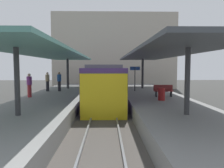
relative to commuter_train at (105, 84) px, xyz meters
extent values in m
plane|color=#383835|center=(0.00, -3.93, -1.73)|extent=(80.00, 80.00, 0.00)
cube|color=gray|center=(-3.80, -3.93, -1.23)|extent=(4.40, 28.00, 1.00)
cube|color=gray|center=(3.80, -3.93, -1.23)|extent=(4.40, 28.00, 1.00)
cube|color=#4C4742|center=(0.00, -3.93, -1.63)|extent=(3.20, 28.00, 0.20)
cube|color=slate|center=(-0.72, -3.93, -1.46)|extent=(0.08, 28.00, 0.14)
cube|color=slate|center=(0.72, -3.93, -1.46)|extent=(0.08, 28.00, 0.14)
cube|color=#472D6B|center=(0.00, 0.03, -0.08)|extent=(2.70, 13.00, 2.90)
cube|color=yellow|center=(0.00, -6.50, -0.23)|extent=(2.65, 0.08, 2.60)
cube|color=black|center=(-1.37, 0.03, 0.27)|extent=(0.04, 11.96, 0.76)
cube|color=black|center=(1.37, 0.03, 0.27)|extent=(0.04, 11.96, 0.76)
cube|color=#515156|center=(0.00, 0.03, 1.47)|extent=(2.16, 12.35, 0.20)
cylinder|color=#333335|center=(-3.80, -8.83, 0.78)|extent=(0.24, 0.24, 3.02)
cylinder|color=#333335|center=(-3.80, 3.77, 0.78)|extent=(0.24, 0.24, 3.02)
cube|color=slate|center=(-3.80, -2.53, 2.37)|extent=(4.18, 21.00, 0.16)
cylinder|color=#333335|center=(3.80, -8.83, 0.78)|extent=(0.24, 0.24, 3.02)
cylinder|color=#333335|center=(3.80, 3.77, 0.78)|extent=(0.24, 0.24, 3.02)
cube|color=#3D4247|center=(3.80, -2.53, 2.37)|extent=(4.18, 21.00, 0.16)
cube|color=black|center=(3.75, -2.75, -0.53)|extent=(0.08, 0.32, 0.40)
cube|color=black|center=(4.85, -2.75, -0.53)|extent=(0.08, 0.32, 0.40)
cube|color=maroon|center=(4.30, -2.75, -0.30)|extent=(1.40, 0.40, 0.06)
cube|color=maroon|center=(4.30, -2.57, -0.07)|extent=(1.40, 0.06, 0.40)
cylinder|color=#262628|center=(2.70, 1.30, 0.37)|extent=(0.08, 0.08, 2.20)
cube|color=navy|center=(2.70, 1.30, 1.32)|extent=(0.90, 0.06, 0.32)
cylinder|color=maroon|center=(3.72, -4.47, -0.33)|extent=(0.44, 0.44, 0.80)
cylinder|color=#232328|center=(-4.15, 1.38, -0.28)|extent=(0.28, 0.28, 0.89)
cylinder|color=navy|center=(-4.15, 1.38, 0.47)|extent=(0.36, 0.36, 0.62)
sphere|color=#936B4C|center=(-4.15, 1.38, 0.89)|extent=(0.22, 0.22, 0.22)
cylinder|color=#232328|center=(-5.16, 1.23, -0.28)|extent=(0.28, 0.28, 0.90)
cylinder|color=#998460|center=(-5.16, 1.23, 0.47)|extent=(0.36, 0.36, 0.59)
sphere|color=beige|center=(-5.16, 1.23, 0.88)|extent=(0.22, 0.22, 0.22)
cylinder|color=maroon|center=(-5.39, -2.76, -0.28)|extent=(0.28, 0.28, 0.89)
cylinder|color=#7A337A|center=(-5.39, -2.76, 0.46)|extent=(0.36, 0.36, 0.60)
sphere|color=beige|center=(-5.39, -2.76, 0.87)|extent=(0.22, 0.22, 0.22)
cube|color=#A89E8E|center=(1.29, 16.07, 3.77)|extent=(18.00, 6.00, 11.00)
camera|label=1|loc=(0.19, -18.69, 1.41)|focal=35.55mm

